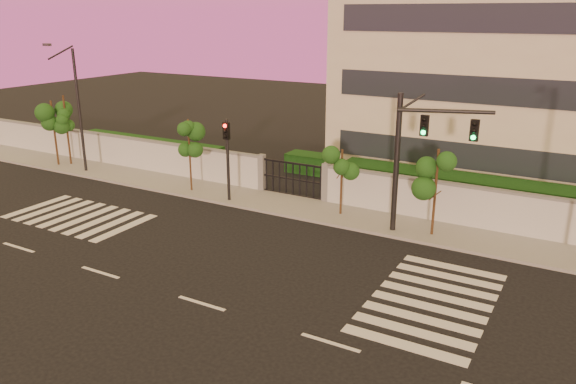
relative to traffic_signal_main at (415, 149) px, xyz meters
name	(u,v)px	position (x,y,z in m)	size (l,w,h in m)	color
ground	(202,304)	(-4.38, -9.71, -4.08)	(120.00, 120.00, 0.00)	black
sidewalk	(330,213)	(-4.38, 0.79, -4.01)	(60.00, 3.00, 0.15)	gray
perimeter_wall	(345,187)	(-4.28, 2.29, -3.01)	(60.00, 0.36, 2.20)	silver
hedge_row	(382,181)	(-3.22, 5.03, -3.27)	(41.00, 4.25, 1.80)	#103511
institutional_building	(563,79)	(4.62, 12.28, 2.07)	(24.40, 12.40, 12.25)	beige
road_markings	(227,256)	(-5.96, -5.95, -4.07)	(57.00, 7.62, 0.02)	silver
street_tree_a	(53,118)	(-24.05, 0.32, -0.86)	(1.59, 1.26, 4.38)	#382314
street_tree_b	(66,114)	(-23.51, 0.89, -0.63)	(1.56, 1.24, 4.69)	#382314
street_tree_c	(189,139)	(-12.80, 0.24, -0.99)	(1.31, 1.04, 4.20)	#382314
street_tree_d	(342,167)	(-3.80, 0.81, -1.54)	(1.33, 1.06, 3.46)	#382314
street_tree_e	(437,173)	(0.95, 0.37, -1.05)	(1.45, 1.15, 4.12)	#382314
traffic_signal_main	(415,149)	(0.00, 0.00, 0.00)	(4.01, 1.43, 6.46)	black
traffic_signal_secondary	(227,150)	(-9.96, -0.16, -1.21)	(0.35, 0.34, 4.53)	black
streetlight_west	(76,105)	(-21.35, 0.03, 0.29)	(0.48, 1.95, 8.09)	black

